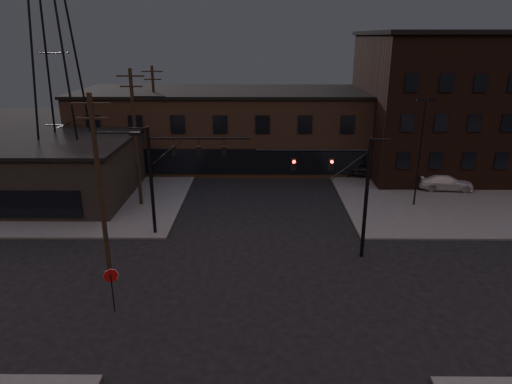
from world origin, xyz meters
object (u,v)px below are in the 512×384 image
at_px(traffic_signal_far, 168,169).
at_px(parked_car_lot_a, 362,168).
at_px(parked_car_lot_b, 445,182).
at_px(car_crossing, 241,163).
at_px(traffic_signal_near, 349,186).
at_px(stop_sign, 111,280).

distance_m(traffic_signal_far, parked_car_lot_a, 22.71).
height_order(parked_car_lot_b, car_crossing, parked_car_lot_b).
height_order(traffic_signal_near, stop_sign, traffic_signal_near).
bearing_deg(stop_sign, parked_car_lot_a, 53.18).
distance_m(parked_car_lot_a, car_crossing, 13.02).
bearing_deg(traffic_signal_far, car_crossing, 76.00).
bearing_deg(parked_car_lot_b, stop_sign, 134.30).
relative_size(traffic_signal_near, stop_sign, 3.23).
height_order(stop_sign, parked_car_lot_a, stop_sign).
xyz_separation_m(traffic_signal_near, traffic_signal_far, (-12.07, 3.50, 0.08)).
bearing_deg(parked_car_lot_a, car_crossing, 93.29).
relative_size(stop_sign, parked_car_lot_b, 0.49).
relative_size(parked_car_lot_b, car_crossing, 1.18).
bearing_deg(parked_car_lot_a, parked_car_lot_b, -104.90).
distance_m(stop_sign, parked_car_lot_a, 30.56).
distance_m(traffic_signal_far, stop_sign, 10.55).
relative_size(traffic_signal_far, parked_car_lot_a, 1.68).
xyz_separation_m(stop_sign, parked_car_lot_b, (25.21, 20.12, -0.96)).
distance_m(traffic_signal_far, parked_car_lot_b, 26.31).
bearing_deg(car_crossing, parked_car_lot_b, -32.16).
height_order(traffic_signal_near, parked_car_lot_a, traffic_signal_near).
bearing_deg(traffic_signal_far, parked_car_lot_b, 22.96).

